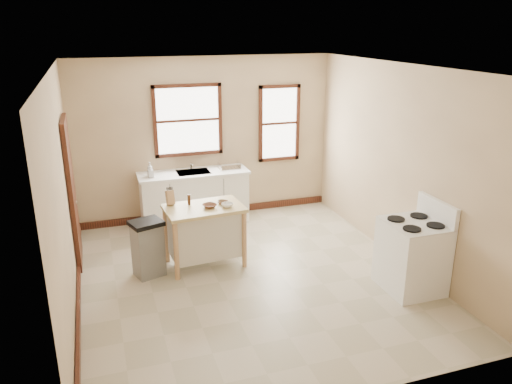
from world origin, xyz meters
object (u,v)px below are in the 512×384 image
knife_block (170,198)px  pepper_grinder (189,200)px  soap_bottle_a (150,169)px  bowl_c (227,205)px  dish_rack (229,166)px  trash_bin (148,248)px  kitchen_island (205,236)px  bowl_a (210,206)px  soap_bottle_b (151,172)px  bowl_b (223,202)px  gas_stove (413,246)px

knife_block → pepper_grinder: size_ratio=1.33×
soap_bottle_a → bowl_c: size_ratio=1.42×
dish_rack → trash_bin: bearing=-121.2°
soap_bottle_a → knife_block: 1.38m
dish_rack → bowl_c: bearing=-93.7°
knife_block → trash_bin: knife_block is taller
soap_bottle_a → kitchen_island: 1.79m
dish_rack → bowl_a: size_ratio=1.95×
soap_bottle_a → dish_rack: (1.35, 0.02, -0.07)m
knife_block → bowl_a: size_ratio=1.06×
bowl_a → trash_bin: bearing=-178.2°
bowl_a → soap_bottle_b: bearing=111.3°
dish_rack → trash_bin: (-1.63, -1.70, -0.57)m
knife_block → bowl_b: size_ratio=1.34×
bowl_b → gas_stove: 2.63m
bowl_b → kitchen_island: bearing=-170.8°
trash_bin → bowl_a: bearing=-16.3°
bowl_c → gas_stove: bearing=-34.2°
bowl_a → gas_stove: size_ratio=0.16×
bowl_a → bowl_c: 0.24m
soap_bottle_a → trash_bin: soap_bottle_a is taller
soap_bottle_b → dish_rack: size_ratio=0.52×
knife_block → trash_bin: (-0.38, -0.30, -0.58)m
soap_bottle_a → bowl_b: (0.82, -1.55, -0.14)m
soap_bottle_b → dish_rack: bearing=1.4°
soap_bottle_b → trash_bin: soap_bottle_b is taller
dish_rack → bowl_a: bearing=-101.4°
knife_block → bowl_c: knife_block is taller
soap_bottle_a → trash_bin: size_ratio=0.29×
dish_rack → trash_bin: size_ratio=0.46×
soap_bottle_a → dish_rack: 1.36m
kitchen_island → knife_block: bearing=147.8°
knife_block → trash_bin: size_ratio=0.25×
bowl_a → bowl_b: bowl_a is taller
kitchen_island → trash_bin: 0.81m
bowl_a → bowl_c: bowl_c is taller
pepper_grinder → bowl_c: (0.49, -0.25, -0.05)m
dish_rack → kitchen_island: (-0.82, -1.62, -0.53)m
soap_bottle_b → trash_bin: (-0.27, -1.59, -0.62)m
bowl_a → trash_bin: bowl_a is taller
kitchen_island → knife_block: (-0.43, 0.23, 0.54)m
dish_rack → gas_stove: bearing=-50.8°
soap_bottle_a → bowl_b: size_ratio=1.58×
bowl_a → kitchen_island: bearing=145.6°
dish_rack → soap_bottle_a: bearing=-166.5°
bowl_b → bowl_c: size_ratio=0.89×
soap_bottle_a → pepper_grinder: 1.50m
kitchen_island → bowl_b: 0.54m
soap_bottle_b → dish_rack: (1.35, 0.10, -0.05)m
bowl_c → trash_bin: bearing=178.4°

